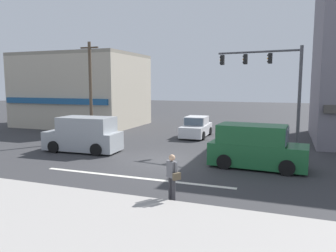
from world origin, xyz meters
TOP-DOWN VIEW (x-y plane):
  - ground_plane at (0.00, 0.00)m, footprint 120.00×120.00m
  - lane_marking_stripe at (0.00, -3.50)m, footprint 9.00×0.24m
  - sidewalk_curb at (0.00, -8.50)m, footprint 40.00×5.00m
  - building_left_block at (-12.93, 11.46)m, footprint 11.22×8.38m
  - utility_pole_near_left at (-7.02, 3.97)m, footprint 1.40×0.22m
  - traffic_light_mast at (5.52, 3.99)m, footprint 4.86×0.82m
  - sedan_approaching_near at (-0.39, 8.28)m, footprint 1.96×4.14m
  - van_parked_curbside at (4.85, 0.14)m, footprint 4.71×2.27m
  - van_crossing_rightbound at (-5.30, 0.53)m, footprint 4.69×2.22m
  - pedestrian_foreground_with_bag at (2.59, -5.69)m, footprint 0.62×0.55m

SIDE VIEW (x-z plane):
  - ground_plane at x=0.00m, z-range 0.00..0.00m
  - lane_marking_stripe at x=0.00m, z-range 0.00..0.01m
  - sidewalk_curb at x=0.00m, z-range 0.00..0.16m
  - sedan_approaching_near at x=-0.39m, z-range -0.08..1.50m
  - pedestrian_foreground_with_bag at x=2.59m, z-range 0.12..1.79m
  - van_parked_curbside at x=4.85m, z-range -0.05..2.06m
  - van_crossing_rightbound at x=-5.30m, z-range -0.05..2.06m
  - building_left_block at x=-12.93m, z-range 0.00..6.93m
  - utility_pole_near_left at x=-7.02m, z-range 0.15..7.15m
  - traffic_light_mast at x=5.52m, z-range 1.20..7.40m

